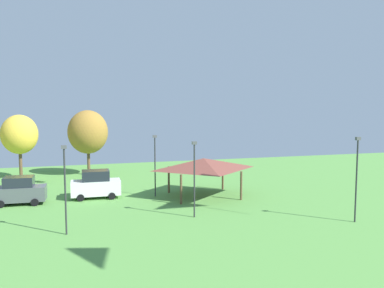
{
  "coord_description": "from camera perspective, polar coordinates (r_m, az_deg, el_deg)",
  "views": [
    {
      "loc": [
        -4.56,
        0.95,
        8.68
      ],
      "look_at": [
        -0.14,
        16.09,
        7.1
      ],
      "focal_mm": 38.0,
      "sensor_mm": 36.0,
      "label": 1
    }
  ],
  "objects": [
    {
      "name": "parked_car_leftmost",
      "position": [
        38.19,
        -23.09,
        -6.06
      ],
      "size": [
        4.43,
        2.21,
        2.43
      ],
      "rotation": [
        0.0,
        0.0,
        -0.04
      ],
      "color": "#4C5156",
      "rests_on": "ground"
    },
    {
      "name": "parked_car_second_from_left",
      "position": [
        38.47,
        -13.35,
        -5.57
      ],
      "size": [
        4.46,
        2.15,
        2.58
      ],
      "rotation": [
        0.0,
        0.0,
        -0.02
      ],
      "color": "silver",
      "rests_on": "ground"
    },
    {
      "name": "park_pavilion",
      "position": [
        37.91,
        1.65,
        -2.78
      ],
      "size": [
        7.25,
        6.09,
        3.6
      ],
      "color": "brown",
      "rests_on": "ground"
    },
    {
      "name": "light_post_0",
      "position": [
        31.91,
        22.1,
        -3.98
      ],
      "size": [
        0.36,
        0.2,
        6.28
      ],
      "color": "#2D2D33",
      "rests_on": "ground"
    },
    {
      "name": "light_post_1",
      "position": [
        37.98,
        -5.21,
        -2.49
      ],
      "size": [
        0.36,
        0.2,
        5.77
      ],
      "color": "#2D2D33",
      "rests_on": "ground"
    },
    {
      "name": "light_post_2",
      "position": [
        30.88,
        0.33,
        -4.29
      ],
      "size": [
        0.36,
        0.2,
        5.84
      ],
      "color": "#2D2D33",
      "rests_on": "ground"
    },
    {
      "name": "light_post_3",
      "position": [
        28.07,
        -17.39,
        -5.43
      ],
      "size": [
        0.36,
        0.2,
        5.98
      ],
      "color": "#2D2D33",
      "rests_on": "ground"
    },
    {
      "name": "treeline_tree_2",
      "position": [
        50.39,
        -23.06,
        1.23
      ],
      "size": [
        4.09,
        4.09,
        7.41
      ],
      "color": "brown",
      "rests_on": "ground"
    },
    {
      "name": "treeline_tree_3",
      "position": [
        50.68,
        -14.4,
        1.63
      ],
      "size": [
        4.78,
        4.78,
        7.88
      ],
      "color": "brown",
      "rests_on": "ground"
    }
  ]
}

